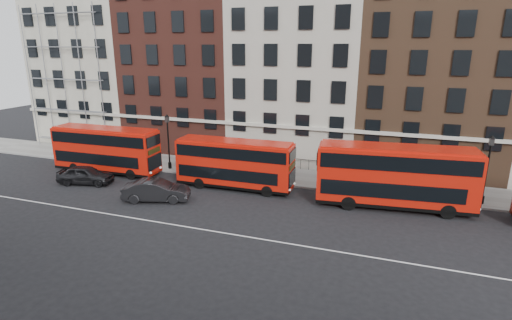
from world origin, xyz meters
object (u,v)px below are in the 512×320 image
(car_rear, at_px, (85,175))
(car_front, at_px, (156,190))
(bus_c, at_px, (394,175))
(bus_a, at_px, (106,149))
(bus_b, at_px, (234,163))

(car_rear, height_order, car_front, car_front)
(bus_c, relative_size, car_rear, 2.41)
(bus_c, bearing_deg, car_front, -171.26)
(car_rear, bearing_deg, bus_c, -95.95)
(bus_a, distance_m, car_front, 9.68)
(bus_a, height_order, car_front, bus_a)
(car_front, bearing_deg, bus_c, -93.80)
(car_rear, relative_size, car_front, 0.94)
(car_front, bearing_deg, car_rear, 61.78)
(car_rear, bearing_deg, bus_a, -7.79)
(bus_a, relative_size, car_rear, 2.19)
(bus_b, relative_size, car_rear, 2.09)
(bus_c, xyz_separation_m, car_front, (-17.41, -4.63, -1.70))
(car_rear, bearing_deg, car_front, -112.81)
(bus_c, xyz_separation_m, car_rear, (-25.47, -3.27, -1.72))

